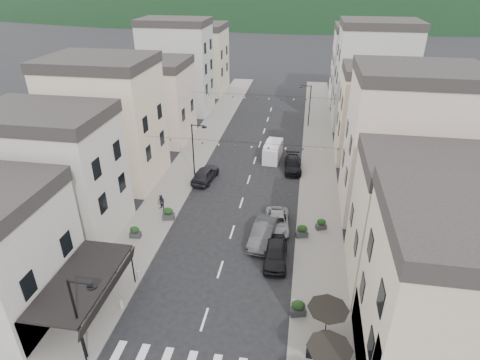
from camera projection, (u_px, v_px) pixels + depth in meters
The scene contains 27 objects.
sidewalk_left at pixel (196, 152), 49.99m from camera, with size 4.00×76.00×0.12m, color slate.
sidewalk_right at pixel (318, 161), 47.81m from camera, with size 4.00×76.00×0.12m, color slate.
hill_backdrop at pixel (305, 2), 282.79m from camera, with size 640.00×360.00×70.00m, color black.
bistro_building at pixel (472, 315), 20.05m from camera, with size 10.00×8.00×10.00m, color #B8AA92.
boutique_awning at pixel (85, 281), 24.97m from camera, with size 3.77×7.50×3.28m.
buildings_row_left at pixel (154, 90), 53.21m from camera, with size 10.20×54.16×14.00m.
buildings_row_right at pixel (382, 101), 47.88m from camera, with size 10.20×54.16×14.50m.
cafe_terrace at pixel (329, 352), 21.23m from camera, with size 2.50×8.10×2.53m.
streetlamp_left_near at pixel (80, 313), 21.87m from camera, with size 1.70×0.56×6.00m.
streetlamp_left_far at pixel (195, 145), 42.82m from camera, with size 1.70×0.56×6.00m.
streetlamp_right_far at pixel (308, 101), 56.83m from camera, with size 1.70×0.56×6.00m.
bollards at pixel (202, 321), 25.61m from camera, with size 11.66×10.26×0.60m.
bunting_near at pixel (243, 146), 37.57m from camera, with size 19.00×0.28×0.62m.
bunting_far at pixel (263, 98), 51.53m from camera, with size 19.00×0.28×0.62m.
parked_car_a at pixel (275, 253), 31.14m from camera, with size 1.80×4.46×1.52m, color black.
parked_car_b at pixel (263, 233), 33.43m from camera, with size 1.71×4.90×1.61m, color #313134.
parked_car_c at pixel (277, 222), 35.22m from camera, with size 2.13×4.63×1.29m, color gray.
parked_car_d at pixel (293, 165), 45.48m from camera, with size 1.89×4.65×1.35m, color black.
parked_car_e at pixel (205, 174), 43.13m from camera, with size 1.88×4.66×1.59m, color black.
delivery_van at pixel (273, 151), 47.97m from camera, with size 2.12×4.66×2.18m.
pedestrian_a at pixel (113, 267), 29.34m from camera, with size 0.62×0.40×1.69m, color black.
pedestrian_b at pixel (161, 203), 37.66m from camera, with size 0.75×0.58×1.53m, color #25212C.
planter_la at pixel (135, 232), 33.87m from camera, with size 0.96×0.57×1.05m.
planter_lb at pixel (168, 214), 36.30m from camera, with size 1.16×0.79×1.19m.
planter_ra at pixel (298, 308), 26.20m from camera, with size 1.16×0.84×1.17m.
planter_rb at pixel (302, 231), 33.92m from camera, with size 1.14×0.82×1.14m.
planter_rc at pixel (321, 224), 34.95m from camera, with size 1.03×0.80×1.01m.
Camera 1 is at (5.42, -12.31, 20.32)m, focal length 30.00 mm.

